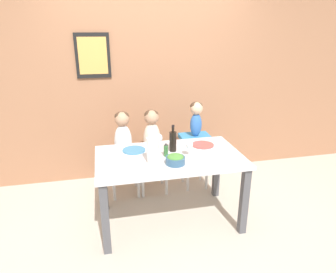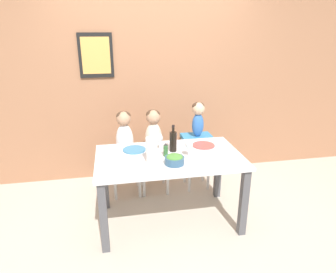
{
  "view_description": "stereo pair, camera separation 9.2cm",
  "coord_description": "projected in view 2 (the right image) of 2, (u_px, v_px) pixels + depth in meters",
  "views": [
    {
      "loc": [
        -0.61,
        -2.66,
        1.93
      ],
      "look_at": [
        0.0,
        0.06,
        0.92
      ],
      "focal_mm": 32.0,
      "sensor_mm": 36.0,
      "label": 1
    },
    {
      "loc": [
        -0.52,
        -2.68,
        1.93
      ],
      "look_at": [
        0.0,
        0.06,
        0.92
      ],
      "focal_mm": 32.0,
      "sensor_mm": 36.0,
      "label": 2
    }
  ],
  "objects": [
    {
      "name": "salad_bowl_large",
      "position": [
        174.0,
        159.0,
        2.77
      ],
      "size": [
        0.18,
        0.18,
        0.09
      ],
      "color": "#335675",
      "rests_on": "dining_table"
    },
    {
      "name": "chair_far_center",
      "position": [
        154.0,
        161.0,
        3.68
      ],
      "size": [
        0.44,
        0.39,
        0.48
      ],
      "color": "silver",
      "rests_on": "ground_plane"
    },
    {
      "name": "dinner_plate_back_left",
      "position": [
        134.0,
        150.0,
        3.1
      ],
      "size": [
        0.24,
        0.24,
        0.01
      ],
      "color": "teal",
      "rests_on": "dining_table"
    },
    {
      "name": "dinner_plate_back_right",
      "position": [
        203.0,
        145.0,
        3.22
      ],
      "size": [
        0.24,
        0.24,
        0.01
      ],
      "color": "#D14C47",
      "rests_on": "dining_table"
    },
    {
      "name": "condiment_bottle_hot_sauce",
      "position": [
        166.0,
        150.0,
        2.94
      ],
      "size": [
        0.05,
        0.05,
        0.14
      ],
      "color": "#336633",
      "rests_on": "dining_table"
    },
    {
      "name": "dinner_plate_front_right",
      "position": [
        212.0,
        160.0,
        2.87
      ],
      "size": [
        0.24,
        0.24,
        0.01
      ],
      "color": "silver",
      "rests_on": "dining_table"
    },
    {
      "name": "person_child_left",
      "position": [
        124.0,
        133.0,
        3.49
      ],
      "size": [
        0.2,
        0.18,
        0.57
      ],
      "color": "silver",
      "rests_on": "chair_far_left"
    },
    {
      "name": "paper_towel_roll",
      "position": [
        152.0,
        150.0,
        2.79
      ],
      "size": [
        0.11,
        0.11,
        0.24
      ],
      "color": "white",
      "rests_on": "dining_table"
    },
    {
      "name": "person_baby_right",
      "position": [
        198.0,
        116.0,
        3.59
      ],
      "size": [
        0.15,
        0.16,
        0.43
      ],
      "color": "#3366B2",
      "rests_on": "chair_right_highchair"
    },
    {
      "name": "person_child_center",
      "position": [
        153.0,
        131.0,
        3.55
      ],
      "size": [
        0.2,
        0.18,
        0.57
      ],
      "color": "beige",
      "rests_on": "chair_far_center"
    },
    {
      "name": "ground_plane",
      "position": [
        169.0,
        219.0,
        3.22
      ],
      "size": [
        14.0,
        14.0,
        0.0
      ],
      "primitive_type": "plane",
      "color": "#BCB2A3"
    },
    {
      "name": "wall_back",
      "position": [
        152.0,
        76.0,
        3.86
      ],
      "size": [
        10.0,
        0.09,
        2.7
      ],
      "color": "#9E6B4C",
      "rests_on": "ground_plane"
    },
    {
      "name": "wine_glass_far",
      "position": [
        159.0,
        138.0,
        3.08
      ],
      "size": [
        0.07,
        0.07,
        0.17
      ],
      "color": "white",
      "rests_on": "dining_table"
    },
    {
      "name": "wine_bottle",
      "position": [
        173.0,
        141.0,
        3.05
      ],
      "size": [
        0.07,
        0.07,
        0.28
      ],
      "color": "black",
      "rests_on": "dining_table"
    },
    {
      "name": "wine_glass_near",
      "position": [
        189.0,
        145.0,
        2.91
      ],
      "size": [
        0.07,
        0.07,
        0.17
      ],
      "color": "white",
      "rests_on": "dining_table"
    },
    {
      "name": "dining_table",
      "position": [
        169.0,
        166.0,
        3.01
      ],
      "size": [
        1.44,
        0.85,
        0.74
      ],
      "color": "silver",
      "rests_on": "ground_plane"
    },
    {
      "name": "chair_right_highchair",
      "position": [
        197.0,
        147.0,
        3.73
      ],
      "size": [
        0.37,
        0.33,
        0.68
      ],
      "color": "silver",
      "rests_on": "ground_plane"
    },
    {
      "name": "chair_far_left",
      "position": [
        126.0,
        163.0,
        3.62
      ],
      "size": [
        0.44,
        0.39,
        0.48
      ],
      "color": "silver",
      "rests_on": "ground_plane"
    },
    {
      "name": "dinner_plate_front_left",
      "position": [
        125.0,
        167.0,
        2.72
      ],
      "size": [
        0.24,
        0.24,
        0.01
      ],
      "color": "silver",
      "rests_on": "dining_table"
    }
  ]
}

